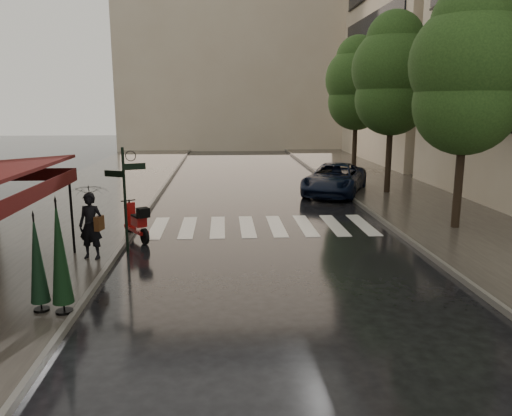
{
  "coord_description": "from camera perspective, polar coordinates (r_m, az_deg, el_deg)",
  "views": [
    {
      "loc": [
        1.62,
        -11.25,
        4.29
      ],
      "look_at": [
        2.53,
        2.53,
        1.4
      ],
      "focal_mm": 35.0,
      "sensor_mm": 36.0,
      "label": 1
    }
  ],
  "objects": [
    {
      "name": "tree_mid",
      "position": [
        24.58,
        15.4,
        14.45
      ],
      "size": [
        3.8,
        3.8,
        8.34
      ],
      "color": "black",
      "rests_on": "sidewalk_far"
    },
    {
      "name": "scooter",
      "position": [
        16.35,
        -13.46,
        -1.69
      ],
      "size": [
        1.09,
        1.62,
        1.21
      ],
      "rotation": [
        0.0,
        0.0,
        0.54
      ],
      "color": "black",
      "rests_on": "ground"
    },
    {
      "name": "tree_near",
      "position": [
        18.13,
        23.05,
        14.17
      ],
      "size": [
        3.8,
        3.8,
        7.99
      ],
      "color": "black",
      "rests_on": "sidewalk_far"
    },
    {
      "name": "sidewalk_near",
      "position": [
        24.41,
        -18.27,
        1.24
      ],
      "size": [
        6.0,
        60.0,
        0.12
      ],
      "primitive_type": "cube",
      "color": "#38332D",
      "rests_on": "ground"
    },
    {
      "name": "crosswalk",
      "position": [
        17.83,
        0.67,
        -2.08
      ],
      "size": [
        7.85,
        3.2,
        0.01
      ],
      "color": "silver",
      "rests_on": "ground"
    },
    {
      "name": "sidewalk_far",
      "position": [
        25.16,
        16.32,
        1.66
      ],
      "size": [
        5.5,
        60.0,
        0.12
      ],
      "primitive_type": "cube",
      "color": "#38332D",
      "rests_on": "ground"
    },
    {
      "name": "parked_car",
      "position": [
        24.42,
        8.98,
        3.31
      ],
      "size": [
        4.36,
        5.82,
        1.47
      ],
      "primitive_type": "imported",
      "rotation": [
        0.0,
        0.0,
        -0.41
      ],
      "color": "black",
      "rests_on": "ground"
    },
    {
      "name": "backdrop_building",
      "position": [
        49.6,
        -2.31,
        18.42
      ],
      "size": [
        22.0,
        6.0,
        20.0
      ],
      "primitive_type": "cube",
      "color": "tan",
      "rests_on": "ground"
    },
    {
      "name": "ground",
      "position": [
        12.15,
        -11.35,
        -9.1
      ],
      "size": [
        120.0,
        120.0,
        0.0
      ],
      "primitive_type": "plane",
      "color": "black",
      "rests_on": "ground"
    },
    {
      "name": "parasol_front",
      "position": [
        10.68,
        -21.54,
        -4.76
      ],
      "size": [
        0.42,
        0.42,
        2.37
      ],
      "color": "black",
      "rests_on": "sidewalk_near"
    },
    {
      "name": "haussmann_far",
      "position": [
        40.42,
        18.81,
        18.27
      ],
      "size": [
        8.0,
        16.0,
        18.5
      ],
      "primitive_type": "cube",
      "color": "tan",
      "rests_on": "ground"
    },
    {
      "name": "tree_far",
      "position": [
        31.33,
        11.47,
        13.73
      ],
      "size": [
        3.8,
        3.8,
        8.16
      ],
      "color": "black",
      "rests_on": "sidewalk_far"
    },
    {
      "name": "signpost",
      "position": [
        14.73,
        -14.76,
        1.83
      ],
      "size": [
        1.17,
        0.29,
        3.1
      ],
      "color": "black",
      "rests_on": "ground"
    },
    {
      "name": "curb_near",
      "position": [
        23.83,
        -11.15,
        1.41
      ],
      "size": [
        0.12,
        60.0,
        0.16
      ],
      "primitive_type": "cube",
      "color": "#595651",
      "rests_on": "ground"
    },
    {
      "name": "curb_far",
      "position": [
        24.34,
        10.12,
        1.66
      ],
      "size": [
        0.12,
        60.0,
        0.16
      ],
      "primitive_type": "cube",
      "color": "#595651",
      "rests_on": "ground"
    },
    {
      "name": "pedestrian_with_umbrella",
      "position": [
        14.14,
        -18.56,
        1.09
      ],
      "size": [
        1.3,
        1.32,
        2.54
      ],
      "rotation": [
        0.0,
        0.0,
        -0.23
      ],
      "color": "black",
      "rests_on": "sidewalk_near"
    },
    {
      "name": "parasol_back",
      "position": [
        11.01,
        -23.74,
        -5.39
      ],
      "size": [
        0.38,
        0.38,
        2.05
      ],
      "color": "black",
      "rests_on": "sidewalk_near"
    }
  ]
}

